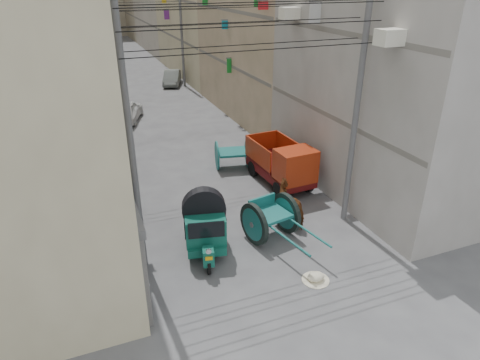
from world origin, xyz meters
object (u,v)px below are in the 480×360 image
auto_rickshaw (205,223)px  distant_car_green (103,56)px  tonga_cart (271,218)px  mini_truck (285,167)px  feed_sack (316,277)px  distant_car_white (126,111)px  horse (292,204)px  second_cart (232,154)px  distant_car_grey (172,78)px

auto_rickshaw → distant_car_green: size_ratio=0.66×
distant_car_green → tonga_cart: bearing=81.6°
mini_truck → feed_sack: (-1.89, -5.72, -0.80)m
distant_car_white → distant_car_green: distant_car_white is taller
mini_truck → feed_sack: 6.08m
auto_rickshaw → feed_sack: auto_rickshaw is taller
distant_car_white → auto_rickshaw: bearing=111.0°
tonga_cart → mini_truck: size_ratio=0.94×
mini_truck → horse: (-0.98, -2.52, -0.23)m
mini_truck → horse: bearing=-114.4°
tonga_cart → distant_car_green: (-1.87, 35.21, -0.20)m
auto_rickshaw → second_cart: auto_rickshaw is taller
horse → distant_car_green: bearing=-95.2°
horse → mini_truck: bearing=-121.5°
auto_rickshaw → tonga_cart: size_ratio=0.74×
tonga_cart → second_cart: (0.86, 5.80, -0.04)m
tonga_cart → distant_car_green: tonga_cart is taller
second_cart → distant_car_green: second_cart is taller
mini_truck → auto_rickshaw: bearing=-148.0°
mini_truck → second_cart: 2.94m
mini_truck → distant_car_white: size_ratio=0.96×
horse → second_cart: bearing=-96.9°
tonga_cart → horse: 1.33m
distant_car_grey → mini_truck: bearing=-71.0°
mini_truck → feed_sack: size_ratio=7.06×
horse → distant_car_green: 34.70m
auto_rickshaw → tonga_cart: auto_rickshaw is taller
mini_truck → distant_car_green: mini_truck is taller
tonga_cart → horse: size_ratio=2.01×
mini_truck → distant_car_green: 32.30m
distant_car_grey → tonga_cart: bearing=-76.3°
second_cart → horse: horse is taller
mini_truck → second_cart: mini_truck is taller
distant_car_white → feed_sack: bearing=119.0°
feed_sack → horse: (0.91, 3.20, 0.57)m
second_cart → mini_truck: bearing=-52.2°
auto_rickshaw → second_cart: size_ratio=1.43×
second_cart → feed_sack: (-0.61, -8.36, -0.57)m
tonga_cart → distant_car_white: bearing=88.4°
mini_truck → second_cart: (-1.28, 2.64, -0.23)m
auto_rickshaw → tonga_cart: bearing=10.8°
horse → distant_car_green: (-3.03, 34.57, -0.16)m
second_cart → distant_car_grey: size_ratio=0.51×
horse → distant_car_green: horse is taller
tonga_cart → feed_sack: 2.64m
distant_car_grey → auto_rickshaw: bearing=-81.8°
feed_sack → horse: 3.38m
feed_sack → distant_car_grey: bearing=85.6°
feed_sack → distant_car_grey: size_ratio=0.15×
auto_rickshaw → distant_car_grey: size_ratio=0.73×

